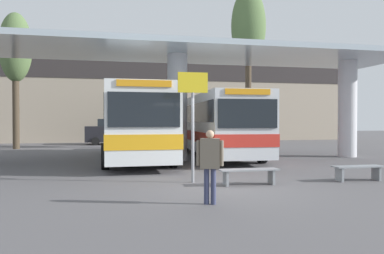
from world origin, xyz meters
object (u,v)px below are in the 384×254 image
waiting_bench_mid_platform (249,173)px  poplar_tree_behind_left (248,29)px  transit_bus_center_bay (217,123)px  poplar_tree_behind_right (15,50)px  waiting_bench_near_pillar (358,170)px  info_sign_platform (193,105)px  transit_bus_left_bay (134,122)px  parked_car_street (113,132)px  pedestrian_waiting (210,159)px

waiting_bench_mid_platform → poplar_tree_behind_left: (4.98, 13.28, 7.52)m
transit_bus_center_bay → poplar_tree_behind_right: (-11.31, 7.81, 4.68)m
waiting_bench_near_pillar → waiting_bench_mid_platform: bearing=180.0°
info_sign_platform → waiting_bench_near_pillar: bearing=-8.8°
transit_bus_left_bay → transit_bus_center_bay: bearing=-172.8°
transit_bus_left_bay → parked_car_street: transit_bus_left_bay is taller
pedestrian_waiting → poplar_tree_behind_right: size_ratio=0.18×
pedestrian_waiting → transit_bus_center_bay: bearing=89.2°
poplar_tree_behind_left → transit_bus_center_bay: bearing=-125.1°
waiting_bench_near_pillar → info_sign_platform: 5.43m
transit_bus_center_bay → info_sign_platform: (-2.87, -7.42, 0.60)m
poplar_tree_behind_right → waiting_bench_mid_platform: bearing=-58.2°
transit_bus_left_bay → transit_bus_center_bay: 4.24m
poplar_tree_behind_right → poplar_tree_behind_left: bearing=-10.4°
waiting_bench_mid_platform → parked_car_street: (-3.73, 19.53, 0.62)m
waiting_bench_mid_platform → waiting_bench_near_pillar: bearing=0.0°
pedestrian_waiting → poplar_tree_behind_left: poplar_tree_behind_left is taller
transit_bus_center_bay → waiting_bench_mid_platform: size_ratio=5.91×
waiting_bench_mid_platform → pedestrian_waiting: (-1.72, -2.14, 0.65)m
waiting_bench_mid_platform → info_sign_platform: size_ratio=0.53×
waiting_bench_mid_platform → parked_car_street: 19.89m
transit_bus_center_bay → pedestrian_waiting: transit_bus_center_bay is taller
transit_bus_left_bay → waiting_bench_near_pillar: bearing=129.3°
pedestrian_waiting → transit_bus_left_bay: bearing=112.3°
transit_bus_center_bay → poplar_tree_behind_left: poplar_tree_behind_left is taller
transit_bus_center_bay → transit_bus_left_bay: bearing=10.3°
poplar_tree_behind_right → parked_car_street: poplar_tree_behind_right is taller
poplar_tree_behind_left → poplar_tree_behind_right: bearing=169.6°
poplar_tree_behind_right → transit_bus_left_bay: bearing=-49.7°
waiting_bench_near_pillar → parked_car_street: 20.84m
waiting_bench_mid_platform → info_sign_platform: 2.58m
waiting_bench_near_pillar → poplar_tree_behind_right: size_ratio=0.18×
waiting_bench_mid_platform → parked_car_street: size_ratio=0.41×
info_sign_platform → parked_car_street: info_sign_platform is taller
transit_bus_center_bay → poplar_tree_behind_right: size_ratio=1.15×
transit_bus_left_bay → waiting_bench_mid_platform: size_ratio=6.16×
info_sign_platform → poplar_tree_behind_left: bearing=62.7°
parked_car_street → transit_bus_center_bay: bearing=-65.2°
waiting_bench_mid_platform → transit_bus_left_bay: bearing=110.1°
waiting_bench_near_pillar → transit_bus_center_bay: bearing=104.5°
pedestrian_waiting → poplar_tree_behind_right: (-8.19, 18.15, 5.40)m
info_sign_platform → transit_bus_center_bay: bearing=68.8°
poplar_tree_behind_left → waiting_bench_near_pillar: bearing=-96.2°
info_sign_platform → pedestrian_waiting: (-0.25, -2.92, -1.32)m
transit_bus_center_bay → poplar_tree_behind_left: size_ratio=0.97×
waiting_bench_mid_platform → poplar_tree_behind_right: 19.77m
poplar_tree_behind_left → info_sign_platform: bearing=-117.3°
poplar_tree_behind_right → parked_car_street: (6.18, 3.53, -5.43)m
transit_bus_left_bay → pedestrian_waiting: transit_bus_left_bay is taller
transit_bus_left_bay → poplar_tree_behind_left: poplar_tree_behind_left is taller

